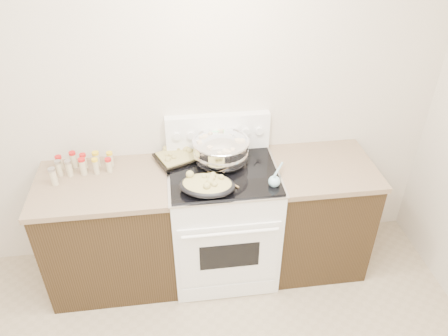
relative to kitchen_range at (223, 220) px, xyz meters
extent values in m
cube|color=beige|center=(-0.35, 0.35, 0.86)|extent=(4.00, 0.05, 2.70)
cube|color=black|center=(-0.83, 0.01, -0.05)|extent=(0.90, 0.64, 0.88)
cube|color=brown|center=(-0.83, 0.01, 0.41)|extent=(0.93, 0.67, 0.04)
cube|color=black|center=(0.73, 0.01, -0.05)|extent=(0.70, 0.64, 0.88)
cube|color=brown|center=(0.73, 0.01, 0.41)|extent=(0.73, 0.67, 0.04)
cube|color=white|center=(0.00, 0.00, -0.03)|extent=(0.76, 0.66, 0.92)
cube|color=white|center=(0.00, -0.34, -0.04)|extent=(0.70, 0.01, 0.55)
cube|color=black|center=(0.00, -0.35, -0.04)|extent=(0.42, 0.01, 0.22)
cylinder|color=white|center=(0.00, -0.38, 0.21)|extent=(0.65, 0.02, 0.02)
cube|color=white|center=(0.00, -0.34, -0.41)|extent=(0.70, 0.01, 0.14)
cube|color=silver|center=(0.00, 0.00, 0.44)|extent=(0.78, 0.68, 0.01)
cube|color=black|center=(0.00, 0.00, 0.45)|extent=(0.74, 0.64, 0.01)
cube|color=white|center=(0.00, 0.29, 0.59)|extent=(0.76, 0.07, 0.28)
cylinder|color=white|center=(-0.30, 0.24, 0.61)|extent=(0.06, 0.02, 0.06)
cylinder|color=white|center=(-0.20, 0.24, 0.61)|extent=(0.06, 0.02, 0.06)
cylinder|color=white|center=(0.20, 0.24, 0.61)|extent=(0.06, 0.02, 0.06)
cylinder|color=white|center=(0.30, 0.24, 0.61)|extent=(0.06, 0.02, 0.06)
cube|color=#19E533|center=(0.00, 0.25, 0.61)|extent=(0.09, 0.00, 0.04)
cube|color=silver|center=(-0.08, 0.25, 0.61)|extent=(0.05, 0.00, 0.05)
cube|color=silver|center=(0.08, 0.25, 0.61)|extent=(0.05, 0.00, 0.05)
ellipsoid|color=silver|center=(0.00, 0.10, 0.53)|extent=(0.41, 0.41, 0.24)
cylinder|color=silver|center=(0.00, 0.10, 0.46)|extent=(0.22, 0.22, 0.01)
torus|color=silver|center=(0.00, 0.10, 0.63)|extent=(0.40, 0.40, 0.02)
cylinder|color=silver|center=(0.00, 0.10, 0.56)|extent=(0.38, 0.38, 0.13)
cylinder|color=brown|center=(0.00, 0.10, 0.62)|extent=(0.36, 0.36, 0.00)
cube|color=beige|center=(0.01, 0.16, 0.62)|extent=(0.03, 0.03, 0.02)
cube|color=beige|center=(0.02, 0.26, 0.62)|extent=(0.05, 0.05, 0.03)
cube|color=beige|center=(-0.15, 0.11, 0.62)|extent=(0.04, 0.04, 0.03)
cube|color=beige|center=(0.07, -0.01, 0.62)|extent=(0.03, 0.03, 0.02)
cube|color=beige|center=(-0.10, 0.19, 0.62)|extent=(0.03, 0.03, 0.03)
cube|color=beige|center=(0.06, 0.15, 0.62)|extent=(0.04, 0.04, 0.03)
cube|color=beige|center=(-0.09, 0.03, 0.62)|extent=(0.05, 0.05, 0.03)
cube|color=beige|center=(-0.03, -0.05, 0.62)|extent=(0.03, 0.03, 0.02)
cube|color=beige|center=(0.01, -0.03, 0.62)|extent=(0.05, 0.05, 0.03)
cube|color=beige|center=(-0.06, 0.22, 0.62)|extent=(0.03, 0.03, 0.02)
cube|color=beige|center=(0.11, 0.09, 0.62)|extent=(0.04, 0.04, 0.03)
cube|color=beige|center=(0.03, -0.04, 0.62)|extent=(0.04, 0.04, 0.03)
cube|color=beige|center=(-0.13, 0.18, 0.62)|extent=(0.04, 0.04, 0.02)
cube|color=beige|center=(0.15, 0.09, 0.62)|extent=(0.04, 0.04, 0.03)
ellipsoid|color=black|center=(-0.13, -0.22, 0.49)|extent=(0.42, 0.33, 0.08)
ellipsoid|color=tan|center=(-0.13, -0.22, 0.51)|extent=(0.37, 0.30, 0.06)
sphere|color=tan|center=(-0.09, -0.17, 0.54)|extent=(0.04, 0.04, 0.04)
sphere|color=tan|center=(-0.14, -0.28, 0.54)|extent=(0.05, 0.05, 0.05)
sphere|color=tan|center=(-0.24, -0.14, 0.54)|extent=(0.05, 0.05, 0.05)
sphere|color=tan|center=(-0.04, -0.20, 0.54)|extent=(0.04, 0.04, 0.04)
sphere|color=tan|center=(-0.09, -0.27, 0.54)|extent=(0.04, 0.04, 0.04)
sphere|color=tan|center=(-0.11, -0.24, 0.54)|extent=(0.05, 0.05, 0.05)
sphere|color=tan|center=(-0.10, -0.20, 0.54)|extent=(0.05, 0.05, 0.05)
sphere|color=tan|center=(-0.14, -0.17, 0.54)|extent=(0.04, 0.04, 0.04)
cube|color=black|center=(-0.27, 0.20, 0.46)|extent=(0.43, 0.38, 0.02)
cube|color=tan|center=(-0.27, 0.20, 0.48)|extent=(0.39, 0.33, 0.02)
sphere|color=tan|center=(-0.38, 0.13, 0.49)|extent=(0.04, 0.04, 0.04)
sphere|color=tan|center=(-0.35, 0.19, 0.49)|extent=(0.03, 0.03, 0.03)
sphere|color=tan|center=(-0.25, 0.25, 0.49)|extent=(0.04, 0.04, 0.04)
sphere|color=tan|center=(-0.22, 0.23, 0.49)|extent=(0.05, 0.05, 0.05)
sphere|color=tan|center=(-0.39, 0.28, 0.49)|extent=(0.04, 0.04, 0.04)
sphere|color=tan|center=(-0.30, 0.27, 0.49)|extent=(0.04, 0.04, 0.04)
sphere|color=tan|center=(-0.17, 0.15, 0.49)|extent=(0.04, 0.04, 0.04)
sphere|color=tan|center=(-0.24, 0.26, 0.49)|extent=(0.04, 0.04, 0.04)
sphere|color=tan|center=(-0.38, 0.20, 0.49)|extent=(0.03, 0.03, 0.03)
sphere|color=tan|center=(-0.33, 0.15, 0.49)|extent=(0.03, 0.03, 0.03)
cylinder|color=#9D7847|center=(-0.02, -0.11, 0.46)|extent=(0.19, 0.22, 0.01)
sphere|color=#9D7847|center=(-0.09, -0.20, 0.47)|extent=(0.04, 0.04, 0.04)
sphere|color=#93C7DB|center=(0.31, -0.22, 0.48)|extent=(0.08, 0.08, 0.08)
cylinder|color=#93C7DB|center=(0.36, -0.12, 0.51)|extent=(0.13, 0.24, 0.07)
cylinder|color=#BFB28C|center=(-1.13, 0.20, 0.47)|extent=(0.04, 0.04, 0.09)
cylinder|color=#B21414|center=(-1.13, 0.20, 0.53)|extent=(0.05, 0.05, 0.02)
cylinder|color=#BFB28C|center=(-1.04, 0.21, 0.48)|extent=(0.04, 0.04, 0.11)
cylinder|color=#B21414|center=(-1.04, 0.21, 0.55)|extent=(0.05, 0.05, 0.02)
cylinder|color=#BFB28C|center=(-0.97, 0.20, 0.48)|extent=(0.04, 0.04, 0.09)
cylinder|color=#B21414|center=(-0.97, 0.20, 0.53)|extent=(0.04, 0.04, 0.02)
cylinder|color=#BFB28C|center=(-0.88, 0.21, 0.48)|extent=(0.05, 0.05, 0.10)
cylinder|color=gold|center=(-0.88, 0.21, 0.54)|extent=(0.05, 0.05, 0.02)
cylinder|color=#BFB28C|center=(-0.78, 0.20, 0.48)|extent=(0.04, 0.04, 0.10)
cylinder|color=gold|center=(-0.78, 0.20, 0.54)|extent=(0.04, 0.04, 0.02)
cylinder|color=#BFB28C|center=(-1.12, 0.13, 0.48)|extent=(0.04, 0.04, 0.10)
cylinder|color=#B2B2B7|center=(-1.12, 0.13, 0.54)|extent=(0.04, 0.04, 0.02)
cylinder|color=#BFB28C|center=(-1.05, 0.11, 0.48)|extent=(0.04, 0.04, 0.10)
cylinder|color=#B2B2B7|center=(-1.05, 0.11, 0.54)|extent=(0.04, 0.04, 0.02)
cylinder|color=#BFB28C|center=(-0.96, 0.12, 0.49)|extent=(0.04, 0.04, 0.11)
cylinder|color=#B21414|center=(-0.96, 0.12, 0.55)|extent=(0.05, 0.05, 0.02)
cylinder|color=#BFB28C|center=(-0.87, 0.11, 0.48)|extent=(0.04, 0.04, 0.11)
cylinder|color=gold|center=(-0.87, 0.11, 0.54)|extent=(0.04, 0.04, 0.02)
cylinder|color=#BFB28C|center=(-0.79, 0.12, 0.48)|extent=(0.04, 0.04, 0.09)
cylinder|color=#B21414|center=(-0.79, 0.12, 0.53)|extent=(0.04, 0.04, 0.02)
cylinder|color=#BFB28C|center=(-1.14, 0.02, 0.49)|extent=(0.04, 0.04, 0.11)
cylinder|color=#B2B2B7|center=(-1.14, 0.02, 0.55)|extent=(0.05, 0.05, 0.02)
camera|label=1|loc=(-0.32, -2.47, 2.19)|focal=35.00mm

